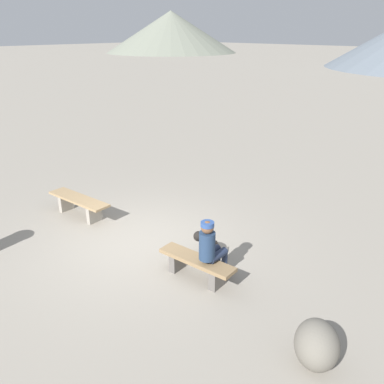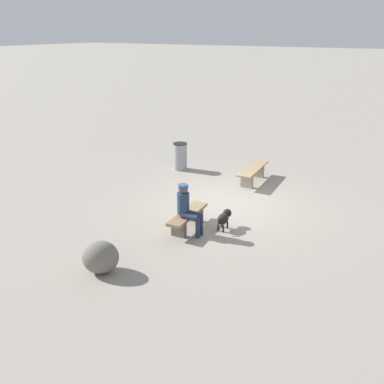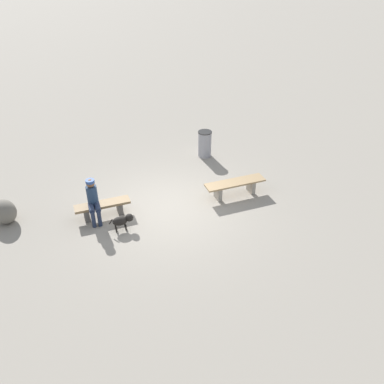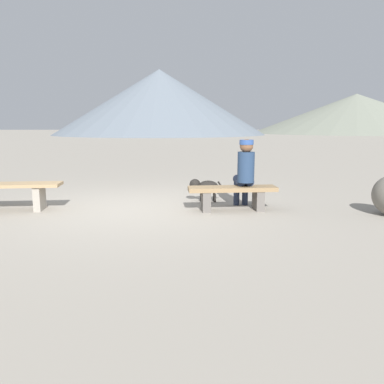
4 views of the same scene
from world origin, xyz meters
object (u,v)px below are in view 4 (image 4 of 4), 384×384
(bench_left, at_px, (6,191))
(seated_person, at_px, (245,170))
(bench_right, at_px, (232,194))
(dog, at_px, (205,187))

(bench_left, xyz_separation_m, seated_person, (4.16, 0.09, 0.36))
(bench_left, distance_m, bench_right, 3.94)
(bench_left, bearing_deg, bench_right, -4.99)
(bench_left, bearing_deg, dog, 7.46)
(bench_right, height_order, seated_person, seated_person)
(bench_right, relative_size, dog, 2.36)
(dog, bearing_deg, seated_person, 132.97)
(seated_person, bearing_deg, dog, 134.02)
(seated_person, distance_m, dog, 1.03)
(bench_left, relative_size, bench_right, 1.21)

